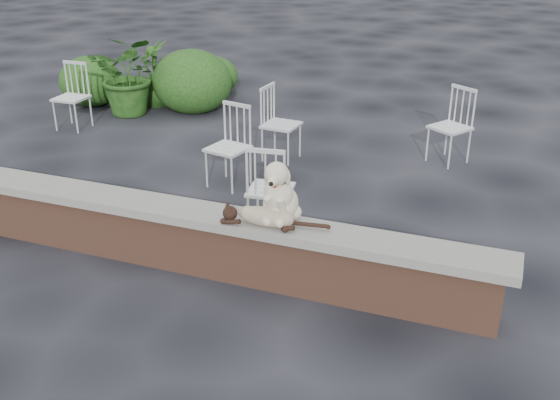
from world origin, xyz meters
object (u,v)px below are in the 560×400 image
(chair_a, at_px, (71,97))
(chair_d, at_px, (450,126))
(chair_e, at_px, (281,124))
(potted_plant_a, at_px, (130,75))
(potted_plant_b, at_px, (155,73))
(chair_c, at_px, (271,188))
(chair_b, at_px, (228,147))
(cat, at_px, (265,215))
(dog, at_px, (281,188))

(chair_a, bearing_deg, chair_d, 4.63)
(chair_a, xyz_separation_m, chair_d, (5.26, 0.55, 0.00))
(chair_e, relative_size, potted_plant_a, 0.76)
(chair_a, distance_m, potted_plant_b, 1.56)
(chair_c, height_order, chair_b, same)
(cat, height_order, potted_plant_b, potted_plant_b)
(potted_plant_b, bearing_deg, chair_e, -29.72)
(cat, distance_m, chair_b, 2.24)
(chair_e, distance_m, chair_b, 1.05)
(potted_plant_b, bearing_deg, potted_plant_a, -100.07)
(chair_d, distance_m, potted_plant_b, 4.84)
(chair_b, relative_size, chair_d, 1.00)
(chair_c, xyz_separation_m, potted_plant_a, (-3.46, 2.94, 0.15))
(potted_plant_b, bearing_deg, chair_d, -11.01)
(cat, bearing_deg, chair_b, 118.69)
(cat, bearing_deg, potted_plant_b, 125.43)
(chair_d, relative_size, potted_plant_b, 0.90)
(dog, relative_size, chair_e, 0.60)
(chair_a, distance_m, chair_d, 5.29)
(chair_c, xyz_separation_m, chair_d, (1.39, 2.57, 0.00))
(cat, distance_m, chair_d, 3.70)
(potted_plant_b, bearing_deg, chair_c, -46.15)
(chair_a, bearing_deg, chair_c, -28.92)
(chair_a, relative_size, potted_plant_a, 0.76)
(chair_c, bearing_deg, cat, 101.48)
(chair_c, relative_size, chair_b, 1.00)
(dog, distance_m, chair_b, 2.19)
(chair_a, relative_size, chair_d, 1.00)
(chair_b, bearing_deg, potted_plant_a, 153.93)
(chair_b, distance_m, potted_plant_a, 3.28)
(chair_e, xyz_separation_m, chair_d, (2.00, 0.64, 0.00))
(cat, xyz_separation_m, potted_plant_a, (-3.79, 3.90, -0.05))
(cat, distance_m, chair_e, 3.05)
(dog, distance_m, cat, 0.26)
(chair_b, bearing_deg, potted_plant_b, 145.95)
(chair_e, distance_m, chair_a, 3.26)
(chair_e, distance_m, chair_c, 2.02)
(dog, bearing_deg, chair_a, 142.29)
(cat, xyz_separation_m, chair_b, (-1.21, 1.87, -0.20))
(cat, bearing_deg, chair_d, 69.18)
(dog, bearing_deg, potted_plant_a, 131.68)
(chair_c, bearing_deg, chair_e, -79.91)
(cat, distance_m, chair_c, 1.04)
(chair_e, bearing_deg, chair_c, -157.44)
(chair_e, bearing_deg, dog, -154.57)
(chair_e, height_order, potted_plant_b, potted_plant_b)
(chair_a, height_order, chair_b, same)
(chair_d, xyz_separation_m, potted_plant_a, (-4.84, 0.37, 0.15))
(chair_d, bearing_deg, chair_b, -110.86)
(chair_c, distance_m, potted_plant_a, 4.54)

